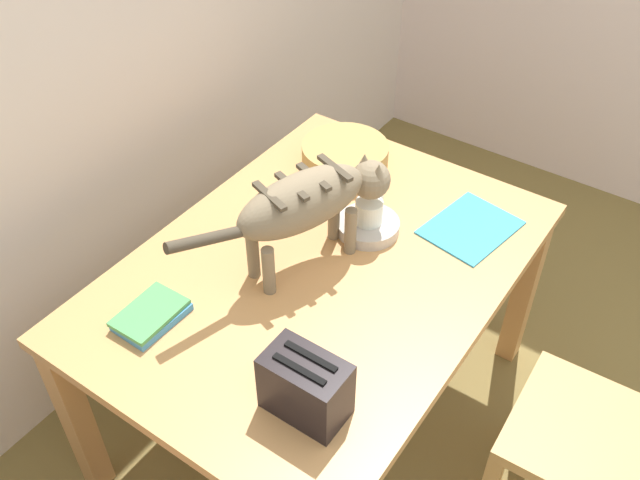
{
  "coord_description": "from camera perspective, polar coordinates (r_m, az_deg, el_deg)",
  "views": [
    {
      "loc": [
        -1.14,
        0.22,
        2.14
      ],
      "look_at": [
        0.09,
        1.07,
        0.82
      ],
      "focal_mm": 39.34,
      "sensor_mm": 36.0,
      "label": 1
    }
  ],
  "objects": [
    {
      "name": "dining_table",
      "position": [
        2.11,
        0.0,
        -3.69
      ],
      "size": [
        1.38,
        0.99,
        0.72
      ],
      "color": "tan",
      "rests_on": "ground_plane"
    },
    {
      "name": "saucer_bowl",
      "position": [
        2.16,
        3.92,
        1.15
      ],
      "size": [
        0.19,
        0.19,
        0.04
      ],
      "primitive_type": "cylinder",
      "color": "#BAB1A6",
      "rests_on": "dining_table"
    },
    {
      "name": "cat",
      "position": [
        1.94,
        -0.81,
        3.16
      ],
      "size": [
        0.68,
        0.29,
        0.31
      ],
      "rotation": [
        0.0,
        0.0,
        -1.91
      ],
      "color": "#817056",
      "rests_on": "dining_table"
    },
    {
      "name": "wicker_basket",
      "position": [
        2.41,
        2.05,
        6.84
      ],
      "size": [
        0.3,
        0.3,
        0.09
      ],
      "color": "tan",
      "rests_on": "dining_table"
    },
    {
      "name": "toaster",
      "position": [
        1.66,
        -1.18,
        -11.83
      ],
      "size": [
        0.12,
        0.2,
        0.18
      ],
      "color": "black",
      "rests_on": "dining_table"
    },
    {
      "name": "book_stack",
      "position": [
        1.95,
        -13.59,
        -5.98
      ],
      "size": [
        0.19,
        0.13,
        0.03
      ],
      "color": "#408DC9",
      "rests_on": "dining_table"
    },
    {
      "name": "wall_rear",
      "position": [
        2.22,
        -20.2,
        15.42
      ],
      "size": [
        4.53,
        0.11,
        2.5
      ],
      "color": "silver",
      "rests_on": "ground_plane"
    },
    {
      "name": "magazine",
      "position": [
        2.23,
        12.15,
        1.0
      ],
      "size": [
        0.32,
        0.27,
        0.01
      ],
      "primitive_type": "cube",
      "rotation": [
        0.0,
        0.0,
        -0.17
      ],
      "color": "#2F93BE",
      "rests_on": "dining_table"
    },
    {
      "name": "wooden_chair_far",
      "position": [
        2.16,
        22.21,
        -14.67
      ],
      "size": [
        0.43,
        0.43,
        0.92
      ],
      "rotation": [
        0.0,
        0.0,
        0.03
      ],
      "color": "tan",
      "rests_on": "ground_plane"
    },
    {
      "name": "coffee_mug",
      "position": [
        2.13,
        4.04,
        2.37
      ],
      "size": [
        0.12,
        0.08,
        0.08
      ],
      "color": "silver",
      "rests_on": "saucer_bowl"
    }
  ]
}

